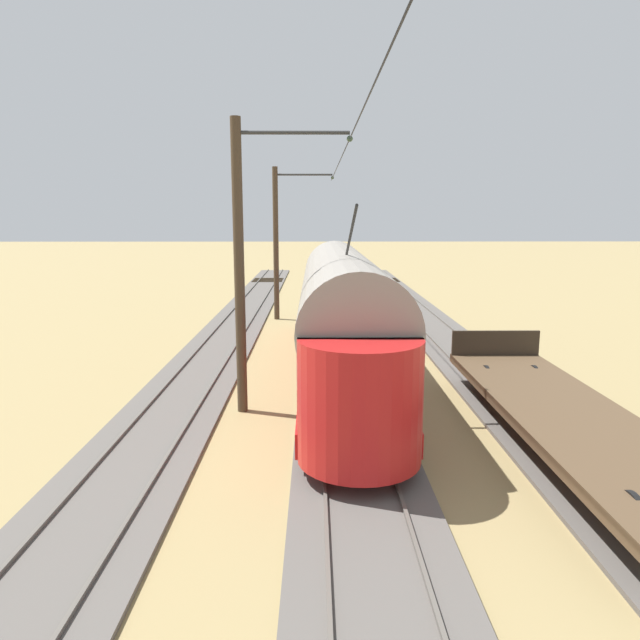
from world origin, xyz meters
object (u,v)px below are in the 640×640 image
(flatcar_adjacent, at_px, (566,414))
(catenary_pole_mid_near, at_px, (242,264))
(vintage_streetcar, at_px, (342,312))
(catenary_pole_foreground, at_px, (277,241))

(flatcar_adjacent, height_order, catenary_pole_mid_near, catenary_pole_mid_near)
(catenary_pole_mid_near, bearing_deg, vintage_streetcar, -130.57)
(flatcar_adjacent, relative_size, catenary_pole_mid_near, 1.41)
(vintage_streetcar, distance_m, flatcar_adjacent, 7.94)
(vintage_streetcar, height_order, catenary_pole_foreground, catenary_pole_foreground)
(flatcar_adjacent, bearing_deg, catenary_pole_foreground, -65.70)
(catenary_pole_foreground, distance_m, catenary_pole_mid_near, 14.43)
(vintage_streetcar, bearing_deg, catenary_pole_foreground, -75.56)
(flatcar_adjacent, relative_size, catenary_pole_foreground, 1.41)
(vintage_streetcar, bearing_deg, catenary_pole_mid_near, 49.43)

